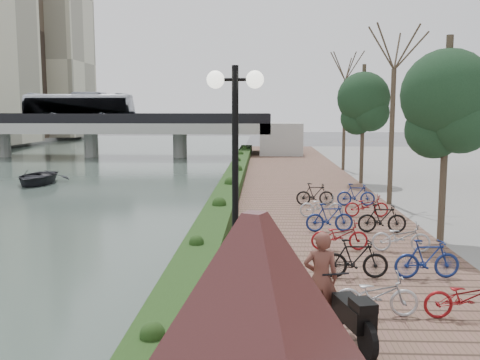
# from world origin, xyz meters

# --- Properties ---
(promenade) EXTENTS (8.00, 75.00, 0.50)m
(promenade) POSITION_xyz_m (4.00, 17.50, 0.25)
(promenade) COLOR brown
(promenade) RESTS_ON ground
(hedge) EXTENTS (1.10, 56.00, 0.60)m
(hedge) POSITION_xyz_m (0.60, 20.00, 0.80)
(hedge) COLOR #1F3814
(hedge) RESTS_ON promenade
(chain_fence) EXTENTS (0.10, 14.10, 0.70)m
(chain_fence) POSITION_xyz_m (1.40, 2.00, 0.85)
(chain_fence) COLOR black
(chain_fence) RESTS_ON promenade
(granite_monument) EXTENTS (5.22, 5.22, 3.03)m
(granite_monument) POSITION_xyz_m (2.17, -2.00, 2.03)
(granite_monument) COLOR #3F1B1B
(granite_monument) RESTS_ON promenade
(lamppost) EXTENTS (1.02, 0.32, 4.99)m
(lamppost) POSITION_xyz_m (1.77, 1.51, 4.09)
(lamppost) COLOR black
(lamppost) RESTS_ON promenade
(motorcycle) EXTENTS (0.96, 1.83, 1.09)m
(motorcycle) POSITION_xyz_m (3.88, 1.30, 1.05)
(motorcycle) COLOR black
(motorcycle) RESTS_ON promenade
(pedestrian) EXTENTS (0.68, 0.45, 1.88)m
(pedestrian) POSITION_xyz_m (3.41, 2.07, 1.44)
(pedestrian) COLOR brown
(pedestrian) RESTS_ON promenade
(bicycle_parking) EXTENTS (2.40, 14.69, 1.00)m
(bicycle_parking) POSITION_xyz_m (5.50, 8.88, 0.97)
(bicycle_parking) COLOR #B0B2B5
(bicycle_parking) RESTS_ON promenade
(street_trees) EXTENTS (3.20, 37.12, 6.80)m
(street_trees) POSITION_xyz_m (8.00, 12.68, 3.69)
(street_trees) COLOR #3D3024
(street_trees) RESTS_ON promenade
(bridge) EXTENTS (36.00, 10.77, 6.50)m
(bridge) POSITION_xyz_m (-15.22, 45.00, 3.37)
(bridge) COLOR #AAAAA5
(bridge) RESTS_ON ground
(boat) EXTENTS (3.46, 4.67, 0.93)m
(boat) POSITION_xyz_m (-12.13, 25.12, 0.48)
(boat) COLOR #222328
(boat) RESTS_ON river_water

